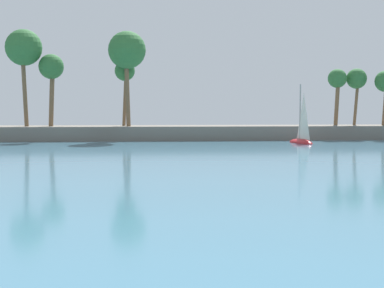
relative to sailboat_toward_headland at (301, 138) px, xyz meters
name	(u,v)px	position (x,y,z in m)	size (l,w,h in m)	color
sea	(149,146)	(-17.16, -3.44, -0.67)	(220.00, 102.63, 0.06)	teal
palm_headland	(152,115)	(-16.71, 7.71, 2.51)	(90.60, 6.56, 13.37)	slate
sailboat_toward_headland	(301,138)	(0.00, 0.00, 0.00)	(2.37, 5.11, 7.13)	red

